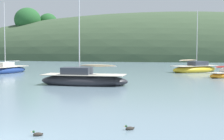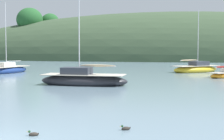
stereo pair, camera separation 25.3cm
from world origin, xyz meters
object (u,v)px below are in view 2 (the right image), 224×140
object	(u,v)px
sailboat_red_portside	(8,70)
duck_lone_right	(33,134)
sailboat_white_near	(83,80)
sailboat_orange_cutter	(196,69)
duck_straggler	(126,129)

from	to	relation	value
sailboat_red_portside	duck_lone_right	size ratio (longest dim) A/B	23.06
sailboat_white_near	sailboat_orange_cutter	bearing A→B (deg)	61.33
duck_lone_right	sailboat_orange_cutter	bearing A→B (deg)	78.60
sailboat_orange_cutter	sailboat_white_near	size ratio (longest dim) A/B	0.80
sailboat_orange_cutter	duck_lone_right	distance (m)	36.12
sailboat_red_portside	duck_straggler	bearing A→B (deg)	-52.85
sailboat_red_portside	duck_straggler	distance (m)	34.02
duck_lone_right	duck_straggler	size ratio (longest dim) A/B	1.03
duck_lone_right	sailboat_white_near	bearing A→B (deg)	101.15
sailboat_orange_cutter	duck_straggler	xyz separation A→B (m)	(-4.07, -33.89, -0.39)
sailboat_red_portside	duck_lone_right	xyz separation A→B (m)	(17.47, -28.63, -0.37)
sailboat_white_near	duck_lone_right	size ratio (longest dim) A/B	26.76
sailboat_orange_cutter	duck_lone_right	bearing A→B (deg)	-101.40
sailboat_white_near	duck_straggler	distance (m)	16.20
sailboat_orange_cutter	duck_lone_right	xyz separation A→B (m)	(-7.14, -35.40, -0.39)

